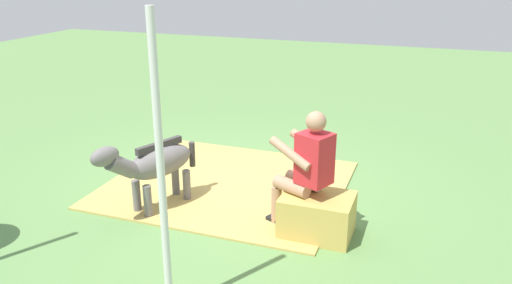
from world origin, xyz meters
The scene contains 6 objects.
ground_plane centered at (0.00, 0.00, 0.00)m, with size 24.00×24.00×0.00m, color #608C4C.
hay_patch centered at (0.09, -0.12, 0.01)m, with size 2.85×2.48×0.02m, color tan.
hay_bale centered at (-1.25, 0.69, 0.21)m, with size 0.72×0.54×0.43m, color tan.
person_seated centered at (-1.10, 0.65, 0.71)m, with size 0.72×0.58×1.31m.
pony_standing centered at (0.58, 0.76, 0.55)m, with size 0.68×1.28×0.91m.
tent_pole_left centered at (-0.44, 2.29, 1.19)m, with size 0.06×0.06×2.39m, color silver.
Camera 1 is at (-2.24, 5.24, 2.66)m, focal length 35.70 mm.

